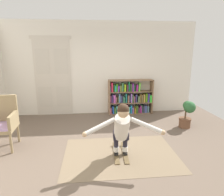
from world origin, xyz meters
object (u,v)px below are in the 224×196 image
bookshelf (129,99)px  skis_pair (120,153)px  person_skier (122,127)px  potted_plant (188,112)px  wicker_chair (1,121)px

bookshelf → skis_pair: 2.68m
person_skier → potted_plant: bearing=36.0°
skis_pair → wicker_chair: bearing=166.9°
wicker_chair → person_skier: bearing=-18.0°
skis_pair → person_skier: 0.69m
wicker_chair → skis_pair: size_ratio=1.41×
wicker_chair → skis_pair: bearing=-13.1°
skis_pair → person_skier: size_ratio=0.56×
wicker_chair → potted_plant: size_ratio=1.54×
potted_plant → wicker_chair: bearing=-171.7°
bookshelf → wicker_chair: bearing=-147.6°
skis_pair → person_skier: (-0.01, -0.22, 0.65)m
potted_plant → person_skier: (-2.00, -1.45, 0.25)m
wicker_chair → person_skier: (2.46, -0.80, 0.09)m
wicker_chair → person_skier: person_skier is taller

